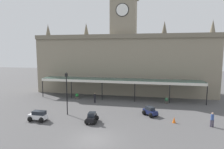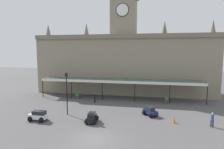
{
  "view_description": "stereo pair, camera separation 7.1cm",
  "coord_description": "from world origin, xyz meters",
  "views": [
    {
      "loc": [
        5.15,
        -17.16,
        8.61
      ],
      "look_at": [
        0.0,
        9.44,
        5.23
      ],
      "focal_mm": 30.97,
      "sensor_mm": 36.0,
      "label": 1
    },
    {
      "loc": [
        5.22,
        -17.15,
        8.61
      ],
      "look_at": [
        0.0,
        9.44,
        5.23
      ],
      "focal_mm": 30.97,
      "sensor_mm": 36.0,
      "label": 2
    }
  ],
  "objects": [
    {
      "name": "ground_plane",
      "position": [
        0.0,
        0.0,
        0.0
      ],
      "size": [
        140.0,
        140.0,
        0.0
      ],
      "primitive_type": "plane",
      "color": "#504E4F"
    },
    {
      "name": "station_building",
      "position": [
        0.0,
        21.83,
        6.56
      ],
      "size": [
        34.86,
        6.7,
        19.8
      ],
      "color": "gray",
      "rests_on": "ground"
    },
    {
      "name": "entrance_canopy",
      "position": [
        0.0,
        16.26,
        3.42
      ],
      "size": [
        28.57,
        3.26,
        3.56
      ],
      "color": "#38564C",
      "rests_on": "ground"
    },
    {
      "name": "car_white_estate",
      "position": [
        -8.13,
        3.59,
        0.56
      ],
      "size": [
        2.28,
        1.58,
        1.27
      ],
      "color": "silver",
      "rests_on": "ground"
    },
    {
      "name": "car_navy_sedan",
      "position": [
        5.4,
        8.19,
        0.5
      ],
      "size": [
        2.19,
        2.24,
        1.19
      ],
      "color": "#19214C",
      "rests_on": "ground"
    },
    {
      "name": "car_black_sedan",
      "position": [
        -1.51,
        4.39,
        0.5
      ],
      "size": [
        1.62,
        2.11,
        1.19
      ],
      "color": "black",
      "rests_on": "ground"
    },
    {
      "name": "pedestrian_near_entrance",
      "position": [
        -3.61,
        13.01,
        0.91
      ],
      "size": [
        0.34,
        0.34,
        1.67
      ],
      "color": "black",
      "rests_on": "ground"
    },
    {
      "name": "pedestrian_beside_cars",
      "position": [
        12.29,
        5.62,
        0.91
      ],
      "size": [
        0.39,
        0.34,
        1.67
      ],
      "color": "#3F384C",
      "rests_on": "ground"
    },
    {
      "name": "victorian_lamppost",
      "position": [
        -5.56,
        6.44,
        3.51
      ],
      "size": [
        0.3,
        0.3,
        5.75
      ],
      "color": "black",
      "rests_on": "ground"
    },
    {
      "name": "traffic_cone",
      "position": [
        8.22,
        6.07,
        0.37
      ],
      "size": [
        0.4,
        0.4,
        0.74
      ],
      "primitive_type": "cone",
      "color": "orange",
      "rests_on": "ground"
    },
    {
      "name": "planter_near_kerb",
      "position": [
        8.05,
        14.75,
        0.49
      ],
      "size": [
        0.6,
        0.6,
        0.96
      ],
      "color": "#47423D",
      "rests_on": "ground"
    },
    {
      "name": "planter_by_canopy",
      "position": [
        -7.49,
        14.91,
        0.49
      ],
      "size": [
        0.6,
        0.6,
        0.96
      ],
      "color": "#47423D",
      "rests_on": "ground"
    }
  ]
}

